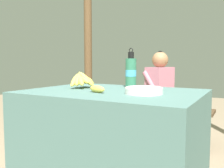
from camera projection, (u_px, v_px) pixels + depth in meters
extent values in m
cube|color=#4C706B|center=(113.00, 148.00, 1.64)|extent=(1.15, 0.85, 0.79)
sphere|color=#4C381E|center=(79.00, 79.00, 1.79)|extent=(0.06, 0.06, 0.06)
ellipsoid|color=#E0C64C|center=(75.00, 80.00, 1.74)|extent=(0.06, 0.15, 0.12)
ellipsoid|color=#E0C64C|center=(78.00, 79.00, 1.74)|extent=(0.11, 0.15, 0.12)
ellipsoid|color=#E0C64C|center=(80.00, 80.00, 1.73)|extent=(0.15, 0.15, 0.11)
ellipsoid|color=#E0C64C|center=(83.00, 80.00, 1.76)|extent=(0.14, 0.07, 0.08)
ellipsoid|color=#E0C64C|center=(86.00, 79.00, 1.77)|extent=(0.15, 0.07, 0.13)
ellipsoid|color=#E0C64C|center=(86.00, 79.00, 1.80)|extent=(0.13, 0.13, 0.11)
ellipsoid|color=#E0C64C|center=(85.00, 79.00, 1.82)|extent=(0.11, 0.14, 0.09)
ellipsoid|color=#E0C64C|center=(83.00, 79.00, 1.84)|extent=(0.05, 0.14, 0.10)
cylinder|color=white|center=(144.00, 91.00, 1.43)|extent=(0.23, 0.23, 0.03)
torus|color=white|center=(144.00, 88.00, 1.42)|extent=(0.23, 0.23, 0.02)
cylinder|color=#337556|center=(131.00, 73.00, 1.80)|extent=(0.08, 0.08, 0.22)
cylinder|color=#47A8D1|center=(131.00, 73.00, 1.80)|extent=(0.08, 0.08, 0.05)
cylinder|color=black|center=(131.00, 55.00, 1.79)|extent=(0.04, 0.04, 0.05)
torus|color=black|center=(131.00, 50.00, 1.78)|extent=(0.04, 0.01, 0.04)
ellipsoid|color=#E0C64C|center=(97.00, 89.00, 1.49)|extent=(0.15, 0.09, 0.05)
cube|color=#4C3823|center=(156.00, 108.00, 2.92)|extent=(1.33, 0.32, 0.04)
cube|color=#4C3823|center=(112.00, 122.00, 3.11)|extent=(0.06, 0.06, 0.42)
cube|color=#4C3823|center=(202.00, 135.00, 2.56)|extent=(0.06, 0.06, 0.42)
cube|color=#4C3823|center=(120.00, 119.00, 3.32)|extent=(0.06, 0.06, 0.42)
cube|color=#4C3823|center=(206.00, 130.00, 2.77)|extent=(0.06, 0.06, 0.42)
cylinder|color=#564C60|center=(138.00, 123.00, 3.00)|extent=(0.09, 0.09, 0.45)
cylinder|color=#564C60|center=(146.00, 106.00, 2.90)|extent=(0.31, 0.17, 0.09)
cylinder|color=#564C60|center=(147.00, 121.00, 3.13)|extent=(0.09, 0.09, 0.45)
cylinder|color=#564C60|center=(155.00, 104.00, 3.03)|extent=(0.31, 0.17, 0.09)
cube|color=#C67589|center=(160.00, 87.00, 2.85)|extent=(0.28, 0.38, 0.48)
cylinder|color=#C67589|center=(150.00, 81.00, 2.75)|extent=(0.21, 0.12, 0.25)
cylinder|color=#C67589|center=(165.00, 80.00, 2.98)|extent=(0.21, 0.12, 0.25)
sphere|color=#9E704C|center=(160.00, 60.00, 2.82)|extent=(0.19, 0.19, 0.19)
sphere|color=black|center=(160.00, 54.00, 2.81)|extent=(0.07, 0.07, 0.07)
sphere|color=#4C381E|center=(130.00, 99.00, 3.09)|extent=(0.06, 0.06, 0.06)
ellipsoid|color=#9EB24C|center=(129.00, 100.00, 3.05)|extent=(0.08, 0.13, 0.10)
ellipsoid|color=#9EB24C|center=(130.00, 100.00, 3.04)|extent=(0.10, 0.14, 0.09)
ellipsoid|color=#9EB24C|center=(132.00, 100.00, 3.04)|extent=(0.14, 0.12, 0.11)
ellipsoid|color=#9EB24C|center=(133.00, 100.00, 3.06)|extent=(0.14, 0.07, 0.11)
ellipsoid|color=#9EB24C|center=(133.00, 100.00, 3.08)|extent=(0.13, 0.06, 0.11)
ellipsoid|color=#9EB24C|center=(134.00, 99.00, 3.10)|extent=(0.14, 0.12, 0.12)
ellipsoid|color=#9EB24C|center=(133.00, 99.00, 3.11)|extent=(0.10, 0.12, 0.11)
ellipsoid|color=#9EB24C|center=(131.00, 99.00, 3.13)|extent=(0.06, 0.13, 0.10)
cylinder|color=brown|center=(88.00, 54.00, 3.64)|extent=(0.12, 0.12, 2.25)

